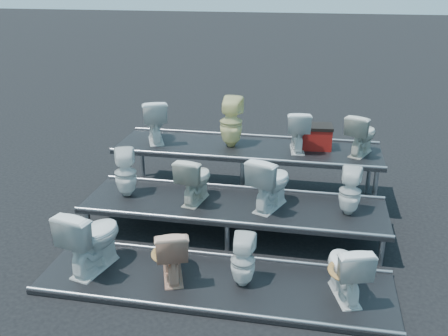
% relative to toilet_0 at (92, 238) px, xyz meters
% --- Properties ---
extents(ground, '(80.00, 80.00, 0.00)m').
position_rel_toilet_0_xyz_m(ground, '(1.52, 1.30, -0.48)').
color(ground, black).
rests_on(ground, ground).
extents(tier_front, '(4.20, 1.20, 0.06)m').
position_rel_toilet_0_xyz_m(tier_front, '(1.52, 0.00, -0.45)').
color(tier_front, black).
rests_on(tier_front, ground).
extents(tier_mid, '(4.20, 1.20, 0.46)m').
position_rel_toilet_0_xyz_m(tier_mid, '(1.52, 1.30, -0.25)').
color(tier_mid, black).
rests_on(tier_mid, ground).
extents(tier_back, '(4.20, 1.20, 0.86)m').
position_rel_toilet_0_xyz_m(tier_back, '(1.52, 2.60, -0.05)').
color(tier_back, black).
rests_on(tier_back, ground).
extents(toilet_0, '(0.66, 0.92, 0.85)m').
position_rel_toilet_0_xyz_m(toilet_0, '(0.00, 0.00, 0.00)').
color(toilet_0, white).
rests_on(toilet_0, tier_front).
extents(toilet_1, '(0.59, 0.77, 0.69)m').
position_rel_toilet_0_xyz_m(toilet_1, '(1.00, 0.00, -0.08)').
color(toilet_1, '#D9A183').
rests_on(toilet_1, tier_front).
extents(toilet_2, '(0.29, 0.30, 0.64)m').
position_rel_toilet_0_xyz_m(toilet_2, '(1.85, 0.00, -0.11)').
color(toilet_2, white).
rests_on(toilet_2, tier_front).
extents(toilet_3, '(0.58, 0.78, 0.71)m').
position_rel_toilet_0_xyz_m(toilet_3, '(3.02, 0.00, -0.07)').
color(toilet_3, white).
rests_on(toilet_3, tier_front).
extents(toilet_4, '(0.41, 0.41, 0.70)m').
position_rel_toilet_0_xyz_m(toilet_4, '(-0.05, 1.30, 0.32)').
color(toilet_4, white).
rests_on(toilet_4, tier_mid).
extents(toilet_5, '(0.48, 0.72, 0.67)m').
position_rel_toilet_0_xyz_m(toilet_5, '(0.97, 1.30, 0.31)').
color(toilet_5, beige).
rests_on(toilet_5, tier_mid).
extents(toilet_6, '(0.66, 0.84, 0.75)m').
position_rel_toilet_0_xyz_m(toilet_6, '(2.02, 1.30, 0.35)').
color(toilet_6, white).
rests_on(toilet_6, tier_mid).
extents(toilet_7, '(0.32, 0.33, 0.65)m').
position_rel_toilet_0_xyz_m(toilet_7, '(3.08, 1.30, 0.30)').
color(toilet_7, white).
rests_on(toilet_7, tier_mid).
extents(toilet_8, '(0.63, 0.80, 0.71)m').
position_rel_toilet_0_xyz_m(toilet_8, '(-0.03, 2.60, 0.73)').
color(toilet_8, white).
rests_on(toilet_8, tier_back).
extents(toilet_9, '(0.38, 0.38, 0.80)m').
position_rel_toilet_0_xyz_m(toilet_9, '(1.25, 2.60, 0.77)').
color(toilet_9, '#F4EAA0').
rests_on(toilet_9, tier_back).
extents(toilet_10, '(0.44, 0.68, 0.65)m').
position_rel_toilet_0_xyz_m(toilet_10, '(2.30, 2.60, 0.70)').
color(toilet_10, white).
rests_on(toilet_10, tier_back).
extents(toilet_11, '(0.59, 0.72, 0.64)m').
position_rel_toilet_0_xyz_m(toilet_11, '(3.27, 2.60, 0.70)').
color(toilet_11, beige).
rests_on(toilet_11, tier_back).
extents(red_crate, '(0.49, 0.40, 0.33)m').
position_rel_toilet_0_xyz_m(red_crate, '(2.60, 2.75, 0.54)').
color(red_crate, '#9F1C11').
rests_on(red_crate, tier_back).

